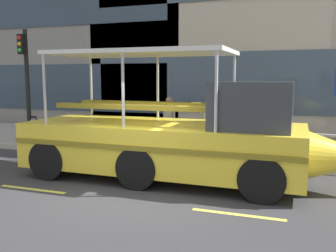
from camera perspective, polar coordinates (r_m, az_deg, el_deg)
name	(u,v)px	position (r m, az deg, el deg)	size (l,w,h in m)	color
ground_plane	(138,192)	(8.69, -4.67, -10.00)	(120.00, 120.00, 0.00)	#333335
sidewalk	(200,145)	(13.81, 4.92, -2.98)	(32.00, 4.80, 0.18)	#99968E
curb_edge	(179,159)	(11.47, 1.74, -5.16)	(32.00, 0.18, 0.18)	#B2ADA3
lane_centreline	(125,201)	(8.11, -6.65, -11.30)	(25.80, 0.12, 0.01)	#DBD64C
curb_guardrail	(181,136)	(11.68, 1.97, -1.57)	(11.57, 0.09, 0.88)	#9EA0A8
traffic_light_pole	(26,75)	(14.78, -21.00, 7.38)	(0.24, 0.46, 4.15)	black
leaned_bicycle	(39,132)	(14.78, -19.18, -0.85)	(1.74, 0.46, 0.96)	black
duck_tour_boat	(180,138)	(9.44, 1.90, -1.82)	(8.87, 2.60, 3.27)	yellow
pedestrian_near_bow	(285,124)	(11.87, 17.47, 0.26)	(0.24, 0.47, 1.65)	#1E2338
pedestrian_mid_left	(207,123)	(12.22, 6.00, 0.51)	(0.44, 0.24, 1.56)	#1E2338
pedestrian_mid_right	(169,117)	(12.99, 0.17, 1.45)	(0.49, 0.27, 1.74)	#47423D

